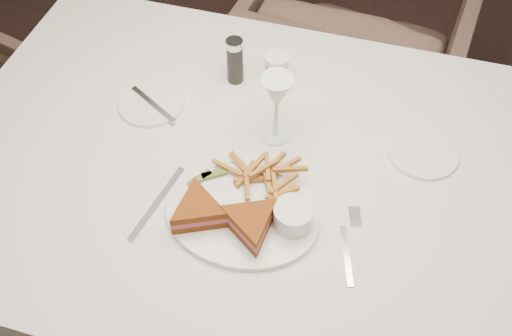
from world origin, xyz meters
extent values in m
plane|color=black|center=(0.00, 0.00, 0.00)|extent=(5.00, 5.00, 0.00)
cube|color=silver|center=(0.01, -0.40, 0.38)|extent=(1.57, 1.14, 0.75)
imported|color=#4D392F|center=(0.01, 0.55, 0.37)|extent=(0.72, 0.68, 0.74)
ellipsoid|color=white|center=(0.02, -0.54, 0.76)|extent=(0.35, 0.28, 0.01)
cube|color=silver|center=(-0.16, -0.58, 0.75)|extent=(0.03, 0.21, 0.00)
cylinder|color=white|center=(-0.31, -0.32, 0.76)|extent=(0.16, 0.16, 0.01)
cylinder|color=white|center=(0.32, -0.23, 0.76)|extent=(0.16, 0.16, 0.01)
cylinder|color=black|center=(-0.16, -0.17, 0.81)|extent=(0.04, 0.04, 0.12)
cylinder|color=gold|center=(-0.06, -0.13, 0.79)|extent=(0.06, 0.06, 0.08)
cube|color=#4B6B25|center=(-0.07, -0.47, 0.77)|extent=(0.05, 0.05, 0.01)
cube|color=#4B6B25|center=(-0.10, -0.50, 0.77)|extent=(0.04, 0.06, 0.01)
cylinder|color=white|center=(0.12, -0.52, 0.79)|extent=(0.08, 0.08, 0.05)
camera|label=1|loc=(0.29, -1.12, 1.73)|focal=40.00mm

